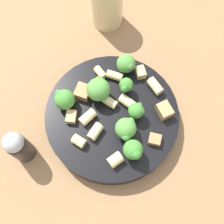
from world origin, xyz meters
TOP-DOWN VIEW (x-y plane):
  - ground_plane at (0.00, 0.00)m, footprint 2.00×2.00m
  - pasta_bowl at (0.00, 0.00)m, footprint 0.23×0.23m
  - broccoli_floret_0 at (0.02, 0.03)m, footprint 0.03×0.03m
  - broccoli_floret_1 at (0.04, 0.01)m, footprint 0.04×0.03m
  - broccoli_floret_2 at (-0.05, -0.06)m, footprint 0.04×0.03m
  - broccoli_floret_3 at (0.07, -0.00)m, footprint 0.03×0.03m
  - broccoli_floret_4 at (-0.07, 0.06)m, footprint 0.03×0.03m
  - broccoli_floret_5 at (-0.04, -0.00)m, footprint 0.04×0.04m
  - broccoli_floret_6 at (-0.03, 0.04)m, footprint 0.02×0.02m
  - rigatoni_0 at (0.02, -0.04)m, footprint 0.03×0.03m
  - rigatoni_1 at (0.02, -0.07)m, footprint 0.03×0.02m
  - rigatoni_2 at (-0.01, 0.09)m, footprint 0.03×0.02m
  - rigatoni_3 at (-0.06, 0.03)m, footprint 0.03×0.03m
  - rigatoni_4 at (-0.08, 0.01)m, footprint 0.02×0.02m
  - rigatoni_5 at (0.07, -0.03)m, footprint 0.02×0.02m
  - rigatoni_6 at (-0.02, 0.01)m, footprint 0.03×0.02m
  - rigatoni_7 at (-0.01, -0.04)m, footprint 0.02×0.03m
  - rigatoni_8 at (-0.01, 0.03)m, footprint 0.03×0.03m
  - chicken_chunk_0 at (-0.02, -0.06)m, footprint 0.03×0.02m
  - chicken_chunk_1 at (-0.05, 0.08)m, footprint 0.02×0.02m
  - chicken_chunk_2 at (0.07, 0.04)m, footprint 0.03×0.03m
  - chicken_chunk_3 at (0.03, 0.08)m, footprint 0.03×0.02m
  - chicken_chunk_4 at (-0.05, -0.03)m, footprint 0.04×0.04m
  - drinking_glass at (-0.20, 0.09)m, footprint 0.06×0.06m
  - pepper_shaker at (-0.01, -0.16)m, footprint 0.03×0.03m

SIDE VIEW (x-z plane):
  - ground_plane at x=0.00m, z-range 0.00..0.00m
  - pasta_bowl at x=0.00m, z-range 0.00..0.04m
  - chicken_chunk_2 at x=0.07m, z-range 0.03..0.04m
  - chicken_chunk_0 at x=-0.02m, z-range 0.03..0.04m
  - rigatoni_4 at x=-0.08m, z-range 0.03..0.05m
  - rigatoni_3 at x=-0.06m, z-range 0.03..0.05m
  - chicken_chunk_1 at x=-0.05m, z-range 0.03..0.05m
  - rigatoni_6 at x=-0.02m, z-range 0.03..0.05m
  - drinking_glass at x=-0.20m, z-range -0.01..0.09m
  - rigatoni_8 at x=-0.01m, z-range 0.03..0.05m
  - rigatoni_1 at x=0.02m, z-range 0.03..0.05m
  - rigatoni_7 at x=-0.01m, z-range 0.03..0.05m
  - rigatoni_2 at x=-0.01m, z-range 0.03..0.05m
  - rigatoni_0 at x=0.02m, z-range 0.03..0.05m
  - chicken_chunk_4 at x=-0.05m, z-range 0.03..0.05m
  - rigatoni_5 at x=0.07m, z-range 0.03..0.05m
  - chicken_chunk_3 at x=0.03m, z-range 0.03..0.05m
  - pepper_shaker at x=-0.01m, z-range 0.00..0.09m
  - broccoli_floret_2 at x=-0.05m, z-range 0.03..0.07m
  - broccoli_floret_4 at x=-0.07m, z-range 0.03..0.07m
  - broccoli_floret_0 at x=0.02m, z-range 0.04..0.07m
  - broccoli_floret_1 at x=0.04m, z-range 0.04..0.07m
  - broccoli_floret_6 at x=-0.03m, z-range 0.04..0.07m
  - broccoli_floret_3 at x=0.07m, z-range 0.04..0.08m
  - broccoli_floret_5 at x=-0.04m, z-range 0.04..0.08m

